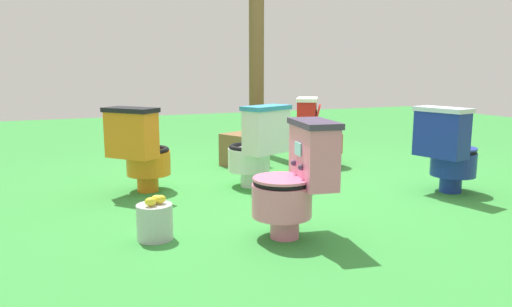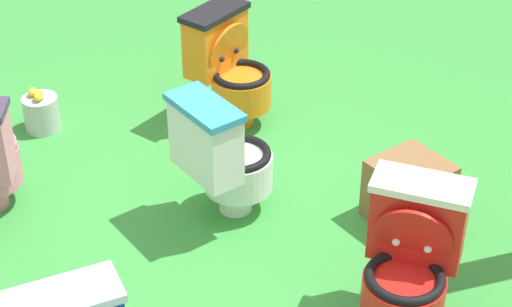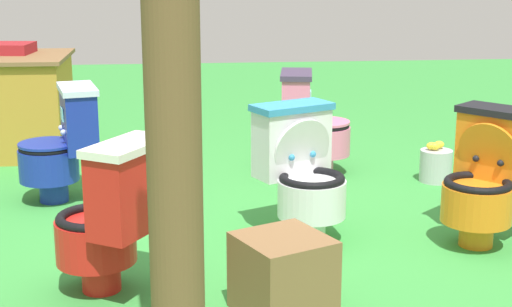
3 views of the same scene
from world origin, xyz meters
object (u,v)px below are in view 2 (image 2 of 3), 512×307
Objects in this scene: toilet_white at (223,156)px; lemon_bucket at (41,112)px; small_crate at (409,191)px; toilet_red at (410,260)px; toilet_orange at (229,67)px.

lemon_bucket is (1.08, 0.96, -0.26)m from toilet_white.
small_crate is at bearing -124.38° from lemon_bucket.
toilet_white is 2.00× the size of small_crate.
toilet_red is at bearing 159.48° from small_crate.
toilet_red is 2.00× the size of small_crate.
toilet_white is at bearing 76.38° from small_crate.
small_crate is 2.32m from lemon_bucket.
small_crate is at bearing 80.90° from toilet_orange.
lemon_bucket is at bearing 55.62° from small_crate.
toilet_red is at bearing 62.38° from toilet_orange.
toilet_red and toilet_orange have the same top height.
lemon_bucket is (1.31, 1.91, -0.06)m from small_crate.
toilet_white is at bearing 36.94° from toilet_orange.
toilet_white reaches higher than small_crate.
lemon_bucket is (2.06, 1.64, -0.26)m from toilet_red.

